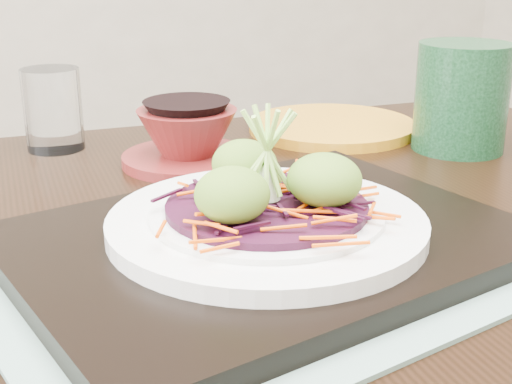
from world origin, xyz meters
name	(u,v)px	position (x,y,z in m)	size (l,w,h in m)	color
dining_table	(202,322)	(-0.11, 0.09, 0.64)	(1.25, 0.90, 0.74)	black
placemat	(267,254)	(-0.08, 0.01, 0.74)	(0.46, 0.36, 0.00)	gray
serving_tray	(267,242)	(-0.08, 0.01, 0.75)	(0.40, 0.30, 0.02)	black
white_plate	(267,222)	(-0.08, 0.01, 0.77)	(0.26, 0.26, 0.02)	silver
cabbage_bed	(267,207)	(-0.08, 0.01, 0.78)	(0.16, 0.16, 0.01)	#340A20
carrot_julienne	(267,197)	(-0.08, 0.01, 0.79)	(0.20, 0.20, 0.01)	#E54A04
guacamole_scoops	(267,180)	(-0.08, 0.01, 0.80)	(0.14, 0.13, 0.04)	#547B25
scallion_garnish	(267,156)	(-0.08, 0.01, 0.82)	(0.06, 0.06, 0.09)	#96CF53
water_glass	(53,109)	(-0.17, 0.42, 0.79)	(0.07, 0.07, 0.10)	white
terracotta_bowl_set	(188,140)	(-0.05, 0.29, 0.77)	(0.17, 0.17, 0.06)	#5E1716
yellow_plate	(332,126)	(0.18, 0.34, 0.74)	(0.23, 0.23, 0.01)	#BC7814
green_jar	(461,97)	(0.28, 0.20, 0.80)	(0.11, 0.11, 0.13)	#1B4C2C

